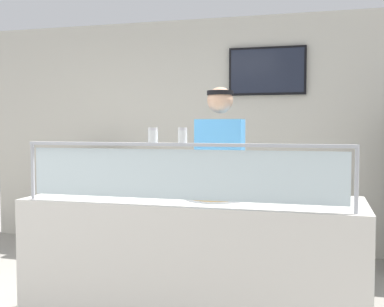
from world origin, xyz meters
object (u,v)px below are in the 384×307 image
object	(u,v)px
worker_figure	(220,180)
pizza_box_stack	(87,160)
pepper_flake_shaker	(183,136)
parmesan_shaker	(153,136)
pizza_tray	(216,197)
pizza_server	(215,194)

from	to	relation	value
worker_figure	pizza_box_stack	bearing A→B (deg)	146.11
pepper_flake_shaker	worker_figure	world-z (taller)	worker_figure
parmesan_shaker	pizza_box_stack	size ratio (longest dim) A/B	0.20
pizza_tray	pizza_server	xyz separation A→B (m)	(-0.01, -0.02, 0.02)
pizza_server	worker_figure	size ratio (longest dim) A/B	0.16
pizza_server	pizza_box_stack	distance (m)	2.74
parmesan_shaker	pepper_flake_shaker	size ratio (longest dim) A/B	0.99
pizza_server	pizza_box_stack	bearing A→B (deg)	123.33
parmesan_shaker	worker_figure	xyz separation A→B (m)	(0.22, 0.98, -0.38)
parmesan_shaker	pizza_box_stack	xyz separation A→B (m)	(-1.63, 2.23, -0.33)
pizza_server	pepper_flake_shaker	size ratio (longest dim) A/B	2.93
pizza_tray	pepper_flake_shaker	distance (m)	0.55
pizza_tray	pepper_flake_shaker	xyz separation A→B (m)	(-0.14, -0.33, 0.42)
pizza_tray	pepper_flake_shaker	bearing A→B (deg)	-113.20
pizza_tray	parmesan_shaker	world-z (taller)	parmesan_shaker
parmesan_shaker	pizza_box_stack	distance (m)	2.78
pizza_tray	parmesan_shaker	bearing A→B (deg)	-135.60
pepper_flake_shaker	pizza_server	bearing A→B (deg)	66.26
parmesan_shaker	worker_figure	size ratio (longest dim) A/B	0.05
pizza_server	parmesan_shaker	xyz separation A→B (m)	(-0.33, -0.31, 0.39)
pizza_tray	worker_figure	xyz separation A→B (m)	(-0.11, 0.66, 0.04)
pizza_tray	worker_figure	size ratio (longest dim) A/B	0.24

